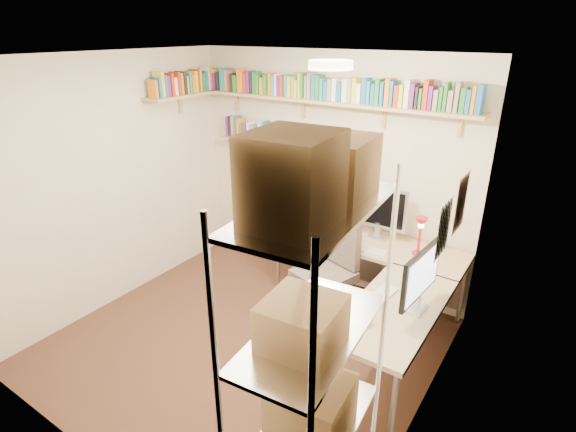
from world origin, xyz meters
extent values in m
plane|color=#40291B|center=(0.00, 0.00, 0.00)|extent=(3.20, 3.20, 0.00)
cube|color=beige|center=(0.00, 1.50, 1.25)|extent=(3.20, 0.04, 2.50)
cube|color=beige|center=(-1.60, 0.00, 1.25)|extent=(0.04, 3.00, 2.50)
cube|color=beige|center=(1.60, 0.00, 1.25)|extent=(0.04, 3.00, 2.50)
cube|color=beige|center=(0.00, -1.50, 1.25)|extent=(3.20, 0.04, 2.50)
cube|color=silver|center=(0.00, 0.00, 2.50)|extent=(3.20, 3.00, 0.04)
cube|color=silver|center=(1.59, 0.55, 1.55)|extent=(0.01, 0.30, 0.42)
cube|color=white|center=(1.59, 0.15, 1.50)|extent=(0.01, 0.28, 0.38)
cylinder|color=#FFEAC6|center=(0.70, 0.20, 2.46)|extent=(0.30, 0.30, 0.06)
cube|color=tan|center=(0.00, 1.38, 2.02)|extent=(3.05, 0.25, 0.03)
cube|color=tan|center=(-1.48, 0.95, 2.02)|extent=(0.25, 1.00, 0.03)
cube|color=tan|center=(-0.85, 1.40, 1.50)|extent=(0.95, 0.20, 0.02)
cube|color=tan|center=(-1.20, 1.44, 1.95)|extent=(0.03, 0.20, 0.20)
cube|color=tan|center=(-0.30, 1.44, 1.95)|extent=(0.03, 0.20, 0.20)
cube|color=tan|center=(0.60, 1.44, 1.95)|extent=(0.03, 0.20, 0.20)
cube|color=tan|center=(1.30, 1.44, 1.95)|extent=(0.03, 0.20, 0.20)
cube|color=white|center=(-1.47, 1.38, 2.14)|extent=(0.02, 0.14, 0.22)
cube|color=gold|center=(-1.43, 1.38, 2.15)|extent=(0.03, 0.12, 0.22)
cube|color=#642079|center=(-1.39, 1.38, 2.13)|extent=(0.03, 0.14, 0.18)
cube|color=black|center=(-1.35, 1.38, 2.14)|extent=(0.04, 0.13, 0.20)
cube|color=teal|center=(-1.30, 1.38, 2.16)|extent=(0.03, 0.11, 0.24)
cube|color=teal|center=(-1.26, 1.38, 2.15)|extent=(0.03, 0.13, 0.23)
cube|color=gray|center=(-1.22, 1.38, 2.14)|extent=(0.03, 0.13, 0.22)
cube|color=#B52F18|center=(-1.18, 1.38, 2.13)|extent=(0.04, 0.11, 0.19)
cube|color=black|center=(-1.13, 1.38, 2.13)|extent=(0.03, 0.15, 0.19)
cube|color=#297B2F|center=(-1.09, 1.38, 2.12)|extent=(0.04, 0.15, 0.18)
cube|color=orange|center=(-1.04, 1.38, 2.16)|extent=(0.03, 0.13, 0.25)
cube|color=orange|center=(-1.00, 1.38, 2.15)|extent=(0.04, 0.12, 0.22)
cube|color=#B52F18|center=(-0.95, 1.38, 2.14)|extent=(0.04, 0.14, 0.20)
cube|color=#642079|center=(-0.91, 1.38, 2.15)|extent=(0.03, 0.13, 0.23)
cube|color=black|center=(-0.86, 1.38, 2.14)|extent=(0.03, 0.13, 0.22)
cube|color=#297B2F|center=(-0.82, 1.38, 2.15)|extent=(0.04, 0.13, 0.22)
cube|color=#297B2F|center=(-0.78, 1.38, 2.13)|extent=(0.03, 0.14, 0.20)
cube|color=orange|center=(-0.73, 1.38, 2.12)|extent=(0.04, 0.13, 0.17)
cube|color=#297B2F|center=(-0.68, 1.38, 2.14)|extent=(0.04, 0.15, 0.21)
cube|color=orange|center=(-0.62, 1.38, 2.14)|extent=(0.04, 0.11, 0.22)
cube|color=teal|center=(-0.58, 1.38, 2.13)|extent=(0.03, 0.12, 0.20)
cube|color=white|center=(-0.55, 1.38, 2.14)|extent=(0.03, 0.13, 0.22)
cube|color=#642079|center=(-0.51, 1.38, 2.14)|extent=(0.03, 0.13, 0.20)
cube|color=#B52F18|center=(-0.47, 1.38, 2.14)|extent=(0.04, 0.14, 0.20)
cube|color=teal|center=(-0.42, 1.38, 2.14)|extent=(0.03, 0.13, 0.21)
cube|color=gold|center=(-0.38, 1.38, 2.14)|extent=(0.03, 0.14, 0.20)
cube|color=gray|center=(-0.34, 1.38, 2.13)|extent=(0.03, 0.13, 0.19)
cube|color=gold|center=(-0.30, 1.38, 2.12)|extent=(0.03, 0.14, 0.17)
cube|color=gold|center=(-0.26, 1.38, 2.16)|extent=(0.02, 0.11, 0.24)
cube|color=#297B2F|center=(-0.23, 1.38, 2.16)|extent=(0.03, 0.13, 0.24)
cube|color=gray|center=(-0.19, 1.38, 2.14)|extent=(0.03, 0.11, 0.22)
cube|color=gray|center=(-0.14, 1.38, 2.16)|extent=(0.03, 0.14, 0.25)
cube|color=#2065A5|center=(-0.10, 1.38, 2.15)|extent=(0.04, 0.12, 0.23)
cube|color=#297B2F|center=(-0.05, 1.38, 2.15)|extent=(0.04, 0.13, 0.23)
cube|color=teal|center=(0.00, 1.38, 2.14)|extent=(0.03, 0.14, 0.20)
cube|color=#2065A5|center=(0.04, 1.38, 2.13)|extent=(0.03, 0.13, 0.18)
cube|color=gray|center=(0.08, 1.38, 2.14)|extent=(0.04, 0.12, 0.20)
cube|color=white|center=(0.14, 1.38, 2.14)|extent=(0.04, 0.14, 0.21)
cube|color=#2065A5|center=(0.19, 1.38, 2.13)|extent=(0.04, 0.11, 0.18)
cube|color=white|center=(0.23, 1.38, 2.14)|extent=(0.03, 0.11, 0.21)
cube|color=white|center=(0.26, 1.38, 2.14)|extent=(0.02, 0.14, 0.21)
cube|color=gray|center=(0.30, 1.38, 2.15)|extent=(0.04, 0.14, 0.22)
cube|color=gold|center=(0.34, 1.38, 2.15)|extent=(0.04, 0.12, 0.22)
cube|color=white|center=(0.39, 1.38, 2.12)|extent=(0.04, 0.13, 0.18)
cube|color=#2065A5|center=(0.44, 1.38, 2.15)|extent=(0.04, 0.13, 0.23)
cube|color=teal|center=(0.48, 1.38, 2.14)|extent=(0.03, 0.12, 0.21)
cube|color=#2065A5|center=(0.53, 1.38, 2.13)|extent=(0.03, 0.11, 0.19)
cube|color=#297B2F|center=(0.57, 1.38, 2.15)|extent=(0.04, 0.15, 0.23)
cube|color=#2065A5|center=(0.62, 1.38, 2.14)|extent=(0.03, 0.15, 0.21)
cube|color=orange|center=(0.67, 1.38, 2.15)|extent=(0.04, 0.14, 0.24)
cube|color=#2065A5|center=(0.71, 1.38, 2.15)|extent=(0.03, 0.13, 0.22)
cube|color=#B52F18|center=(0.75, 1.38, 2.13)|extent=(0.04, 0.13, 0.19)
cube|color=gold|center=(0.80, 1.38, 2.13)|extent=(0.04, 0.12, 0.19)
cube|color=white|center=(0.85, 1.38, 2.15)|extent=(0.04, 0.13, 0.24)
cube|color=#642079|center=(0.90, 1.38, 2.14)|extent=(0.04, 0.15, 0.21)
cube|color=black|center=(0.94, 1.38, 2.13)|extent=(0.02, 0.15, 0.19)
cube|color=#297B2F|center=(0.97, 1.38, 2.12)|extent=(0.02, 0.15, 0.17)
cube|color=#B52F18|center=(1.01, 1.38, 2.16)|extent=(0.04, 0.15, 0.25)
cube|color=#642079|center=(1.05, 1.38, 2.14)|extent=(0.03, 0.12, 0.20)
cube|color=gray|center=(1.10, 1.38, 2.12)|extent=(0.04, 0.15, 0.17)
cube|color=#297B2F|center=(1.14, 1.38, 2.13)|extent=(0.03, 0.12, 0.20)
cube|color=#297B2F|center=(1.18, 1.38, 2.15)|extent=(0.03, 0.14, 0.24)
cube|color=gray|center=(1.22, 1.38, 2.12)|extent=(0.04, 0.13, 0.18)
cube|color=gray|center=(1.27, 1.38, 2.16)|extent=(0.03, 0.13, 0.24)
cube|color=#297B2F|center=(1.32, 1.38, 2.14)|extent=(0.04, 0.13, 0.20)
cube|color=#2065A5|center=(1.36, 1.38, 2.13)|extent=(0.04, 0.14, 0.19)
cube|color=orange|center=(1.40, 1.38, 2.15)|extent=(0.03, 0.12, 0.22)
cube|color=#2065A5|center=(1.45, 1.38, 2.15)|extent=(0.04, 0.14, 0.24)
cube|color=orange|center=(-1.48, 0.51, 2.12)|extent=(0.12, 0.03, 0.18)
cube|color=#2065A5|center=(-1.48, 0.56, 2.13)|extent=(0.15, 0.03, 0.19)
cube|color=gold|center=(-1.48, 0.60, 2.16)|extent=(0.13, 0.04, 0.25)
cube|color=#2065A5|center=(-1.48, 0.64, 2.14)|extent=(0.14, 0.02, 0.22)
cube|color=#642079|center=(-1.48, 0.67, 2.14)|extent=(0.13, 0.04, 0.20)
cube|color=#B52F18|center=(-1.48, 0.72, 2.15)|extent=(0.15, 0.04, 0.23)
cube|color=white|center=(-1.48, 0.78, 2.12)|extent=(0.11, 0.04, 0.18)
cube|color=#B52F18|center=(-1.48, 0.81, 2.15)|extent=(0.15, 0.03, 0.23)
cube|color=orange|center=(-1.48, 0.86, 2.14)|extent=(0.14, 0.03, 0.22)
cube|color=black|center=(-1.48, 0.90, 2.15)|extent=(0.15, 0.04, 0.23)
cube|color=gold|center=(-1.48, 0.94, 2.12)|extent=(0.13, 0.03, 0.18)
cube|color=teal|center=(-1.48, 0.97, 2.14)|extent=(0.14, 0.02, 0.21)
cube|color=orange|center=(-1.48, 1.02, 2.13)|extent=(0.15, 0.04, 0.19)
cube|color=gold|center=(-1.48, 1.07, 2.15)|extent=(0.14, 0.04, 0.22)
cube|color=#B52F18|center=(-1.48, 1.11, 2.15)|extent=(0.13, 0.03, 0.24)
cube|color=gold|center=(-1.48, 1.14, 2.15)|extent=(0.12, 0.03, 0.23)
cube|color=#297B2F|center=(-1.48, 1.19, 2.13)|extent=(0.12, 0.03, 0.19)
cube|color=#2065A5|center=(-1.48, 1.23, 2.14)|extent=(0.13, 0.04, 0.21)
cube|color=white|center=(-1.48, 1.27, 2.16)|extent=(0.11, 0.02, 0.25)
cube|color=orange|center=(-1.48, 1.30, 2.16)|extent=(0.12, 0.04, 0.25)
cube|color=orange|center=(-1.48, 1.35, 2.13)|extent=(0.12, 0.03, 0.18)
cube|color=#642079|center=(-1.26, 1.40, 1.63)|extent=(0.03, 0.11, 0.23)
cube|color=black|center=(-1.22, 1.40, 1.62)|extent=(0.04, 0.11, 0.22)
cube|color=gray|center=(-1.17, 1.40, 1.64)|extent=(0.03, 0.14, 0.25)
cube|color=#2065A5|center=(-1.13, 1.40, 1.63)|extent=(0.02, 0.12, 0.24)
cube|color=orange|center=(-1.09, 1.40, 1.62)|extent=(0.03, 0.14, 0.22)
cube|color=#297B2F|center=(-1.05, 1.40, 1.60)|extent=(0.04, 0.13, 0.17)
cube|color=#642079|center=(-1.00, 1.40, 1.60)|extent=(0.04, 0.15, 0.18)
cube|color=white|center=(-0.95, 1.40, 1.61)|extent=(0.02, 0.13, 0.20)
cube|color=gray|center=(-0.90, 1.40, 1.60)|extent=(0.04, 0.11, 0.18)
cube|color=#2065A5|center=(-0.85, 1.40, 1.60)|extent=(0.04, 0.12, 0.18)
cube|color=#2065A5|center=(-0.82, 1.40, 1.61)|extent=(0.03, 0.12, 0.19)
cube|color=white|center=(-0.78, 1.40, 1.62)|extent=(0.03, 0.14, 0.21)
cube|color=#2065A5|center=(-0.74, 1.40, 1.63)|extent=(0.03, 0.12, 0.23)
cube|color=#642079|center=(-0.69, 1.40, 1.60)|extent=(0.04, 0.13, 0.18)
cube|color=#2065A5|center=(-0.65, 1.40, 1.62)|extent=(0.03, 0.15, 0.22)
cube|color=#2065A5|center=(-0.62, 1.40, 1.61)|extent=(0.03, 0.14, 0.19)
cube|color=orange|center=(-0.58, 1.40, 1.60)|extent=(0.04, 0.15, 0.18)
cube|color=tan|center=(0.65, 1.18, 0.72)|extent=(1.91, 0.60, 0.04)
cube|color=tan|center=(1.30, 0.25, 0.72)|extent=(0.60, 1.31, 0.04)
cylinder|color=gray|center=(-0.25, 0.93, 0.35)|extent=(0.04, 0.04, 0.70)
cylinder|color=gray|center=(-0.25, 1.43, 0.35)|extent=(0.04, 0.04, 0.70)
cylinder|color=gray|center=(1.55, 1.43, 0.35)|extent=(0.04, 0.04, 0.70)
cylinder|color=gray|center=(1.05, -0.36, 0.35)|extent=(0.04, 0.04, 0.70)
cylinder|color=gray|center=(1.55, -0.36, 0.35)|extent=(0.04, 0.04, 0.70)
cube|color=gray|center=(0.65, 1.44, 0.40)|extent=(1.81, 0.02, 0.55)
cube|color=silver|center=(0.70, 1.30, 1.08)|extent=(0.55, 0.03, 0.42)
cube|color=black|center=(0.70, 1.28, 1.08)|extent=(0.50, 0.00, 0.36)
cube|color=black|center=(0.05, 1.30, 1.04)|extent=(0.44, 0.03, 0.34)
cube|color=black|center=(1.44, 0.30, 1.06)|extent=(0.03, 0.58, 0.38)
cube|color=white|center=(1.42, 0.30, 1.06)|extent=(0.00, 0.52, 0.33)
cube|color=white|center=(0.70, 1.00, 0.75)|extent=(0.42, 0.13, 0.02)
cube|color=white|center=(1.15, 0.30, 0.75)|extent=(0.13, 0.40, 0.02)
cylinder|color=red|center=(1.15, 1.18, 0.75)|extent=(0.10, 0.10, 0.02)
cylinder|color=red|center=(1.15, 1.18, 0.90)|extent=(0.02, 0.02, 0.28)
cone|color=red|center=(1.15, 1.18, 1.07)|extent=(0.12, 0.12, 0.09)
sphere|color=#FFBF72|center=(1.15, 1.18, 1.04)|extent=(0.06, 0.06, 0.06)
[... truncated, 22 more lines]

